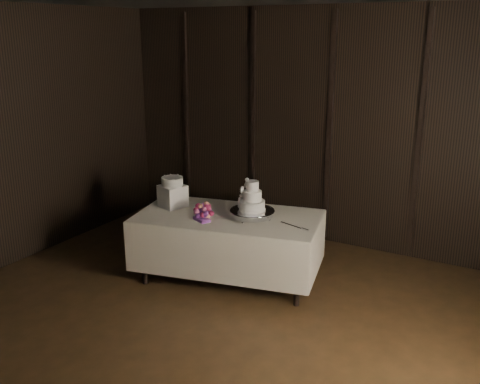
# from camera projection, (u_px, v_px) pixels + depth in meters

# --- Properties ---
(room) EXTENTS (6.08, 7.08, 3.08)m
(room) POSITION_uv_depth(u_px,v_px,m) (157.00, 204.00, 3.83)
(room) COLOR black
(room) RESTS_ON ground
(display_table) EXTENTS (2.17, 1.46, 0.76)m
(display_table) POSITION_uv_depth(u_px,v_px,m) (228.00, 245.00, 5.92)
(display_table) COLOR beige
(display_table) RESTS_ON ground
(cake_stand) EXTENTS (0.57, 0.57, 0.09)m
(cake_stand) POSITION_uv_depth(u_px,v_px,m) (252.00, 214.00, 5.72)
(cake_stand) COLOR silver
(cake_stand) RESTS_ON display_table
(wedding_cake) EXTENTS (0.30, 0.27, 0.32)m
(wedding_cake) POSITION_uv_depth(u_px,v_px,m) (250.00, 199.00, 5.67)
(wedding_cake) COLOR white
(wedding_cake) RESTS_ON cake_stand
(bouquet) EXTENTS (0.45, 0.50, 0.20)m
(bouquet) POSITION_uv_depth(u_px,v_px,m) (204.00, 211.00, 5.76)
(bouquet) COLOR #C55885
(bouquet) RESTS_ON display_table
(box_pedestal) EXTENTS (0.33, 0.33, 0.25)m
(box_pedestal) POSITION_uv_depth(u_px,v_px,m) (173.00, 196.00, 6.09)
(box_pedestal) COLOR white
(box_pedestal) RESTS_ON display_table
(small_cake) EXTENTS (0.29, 0.29, 0.10)m
(small_cake) POSITION_uv_depth(u_px,v_px,m) (172.00, 181.00, 6.04)
(small_cake) COLOR white
(small_cake) RESTS_ON box_pedestal
(cake_knife) EXTENTS (0.36, 0.12, 0.01)m
(cake_knife) POSITION_uv_depth(u_px,v_px,m) (291.00, 225.00, 5.51)
(cake_knife) COLOR silver
(cake_knife) RESTS_ON display_table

